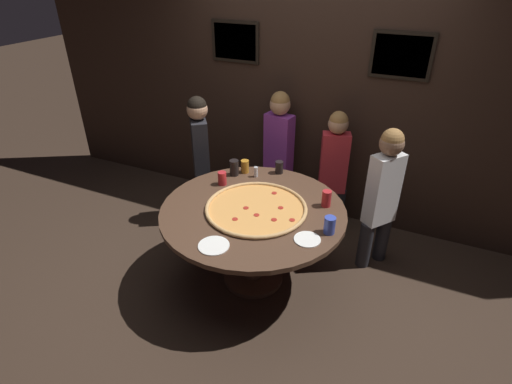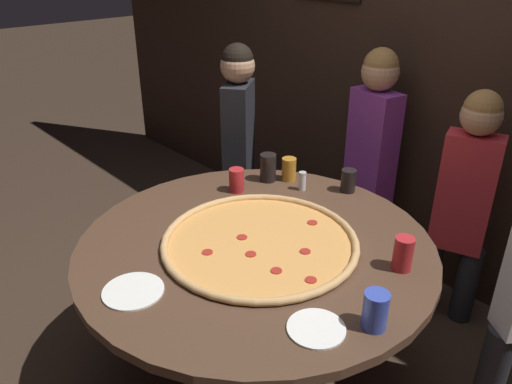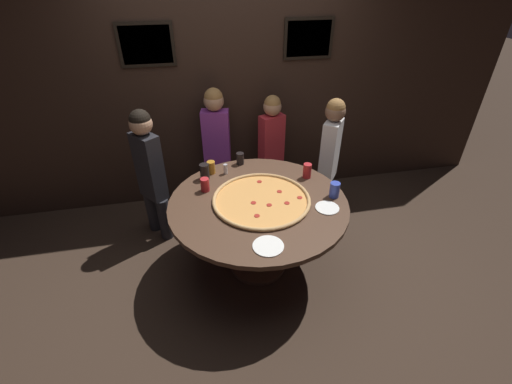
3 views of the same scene
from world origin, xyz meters
name	(u,v)px [view 3 (image 3 of 3)]	position (x,y,z in m)	size (l,w,h in m)	color
ground_plane	(258,265)	(0.00, 0.00, 0.00)	(24.00, 24.00, 0.00)	#38281E
back_wall	(232,86)	(0.00, 1.35, 1.30)	(6.40, 0.08, 2.60)	black
dining_table	(258,215)	(0.00, 0.00, 0.60)	(1.49, 1.49, 0.74)	#4C3323
giant_pizza	(261,199)	(0.03, 0.00, 0.75)	(0.82, 0.82, 0.03)	#E0994C
drink_cup_near_right	(211,167)	(-0.33, 0.54, 0.80)	(0.07, 0.07, 0.12)	#BC7A23
drink_cup_near_left	(335,190)	(0.64, -0.06, 0.81)	(0.08, 0.08, 0.13)	#384CB7
drink_cup_far_left	(205,185)	(-0.42, 0.25, 0.80)	(0.07, 0.07, 0.12)	#B22328
drink_cup_far_right	(307,171)	(0.52, 0.28, 0.81)	(0.08, 0.08, 0.14)	#B22328
drink_cup_centre_back	(205,172)	(-0.40, 0.45, 0.81)	(0.08, 0.08, 0.15)	black
drink_cup_by_shaker	(240,159)	(-0.04, 0.66, 0.80)	(0.07, 0.07, 0.12)	black
white_plate_far_back	(268,246)	(-0.05, -0.55, 0.74)	(0.22, 0.22, 0.01)	white
white_plate_beside_cup	(327,208)	(0.52, -0.21, 0.74)	(0.19, 0.19, 0.01)	white
condiment_shaker	(226,169)	(-0.21, 0.50, 0.79)	(0.04, 0.04, 0.10)	silver
diner_side_left	(271,144)	(0.38, 1.07, 0.72)	(0.34, 0.22, 1.27)	#232328
diner_far_left	(150,169)	(-0.90, 0.68, 0.77)	(0.30, 0.34, 1.35)	#232328
diner_far_right	(217,143)	(-0.22, 1.11, 0.78)	(0.36, 0.21, 1.37)	#232328
diner_centre_back	(330,153)	(0.90, 0.68, 0.75)	(0.29, 0.34, 1.33)	#232328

